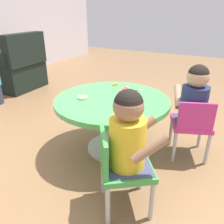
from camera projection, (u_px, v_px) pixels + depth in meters
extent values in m
plane|color=olive|center=(112.00, 148.00, 2.08)|extent=(10.00, 10.00, 0.00)
cylinder|color=silver|center=(112.00, 147.00, 2.07)|extent=(0.44, 0.44, 0.03)
cylinder|color=silver|center=(112.00, 127.00, 1.99)|extent=(0.12, 0.12, 0.45)
cylinder|color=#4CB259|center=(112.00, 101.00, 1.88)|extent=(0.95, 0.95, 0.04)
cylinder|color=#B7B7BC|center=(152.00, 201.00, 1.33)|extent=(0.03, 0.03, 0.28)
cylinder|color=#B7B7BC|center=(141.00, 172.00, 1.56)|extent=(0.03, 0.03, 0.28)
cylinder|color=#B7B7BC|center=(108.00, 206.00, 1.30)|extent=(0.03, 0.03, 0.28)
cylinder|color=#B7B7BC|center=(103.00, 176.00, 1.53)|extent=(0.03, 0.03, 0.28)
cube|color=green|center=(126.00, 167.00, 1.36)|extent=(0.42, 0.42, 0.04)
cube|color=green|center=(104.00, 151.00, 1.29)|extent=(0.23, 0.18, 0.22)
cube|color=#3F4772|center=(127.00, 167.00, 1.36)|extent=(0.37, 0.38, 0.04)
cylinder|color=yellow|center=(127.00, 143.00, 1.29)|extent=(0.21, 0.21, 0.30)
sphere|color=#997051|center=(128.00, 106.00, 1.20)|extent=(0.17, 0.17, 0.17)
sphere|color=black|center=(129.00, 104.00, 1.19)|extent=(0.16, 0.16, 0.16)
cylinder|color=#997051|center=(150.00, 149.00, 1.19)|extent=(0.17, 0.20, 0.17)
cylinder|color=#997051|center=(140.00, 129.00, 1.39)|extent=(0.17, 0.20, 0.17)
cylinder|color=#B7B7BC|center=(200.00, 133.00, 2.05)|extent=(0.03, 0.03, 0.28)
cylinder|color=#B7B7BC|center=(171.00, 131.00, 2.08)|extent=(0.03, 0.03, 0.28)
cylinder|color=#B7B7BC|center=(207.00, 149.00, 1.82)|extent=(0.03, 0.03, 0.28)
cylinder|color=#B7B7BC|center=(174.00, 147.00, 1.85)|extent=(0.03, 0.03, 0.28)
cube|color=#CC338C|center=(190.00, 123.00, 1.88)|extent=(0.39, 0.39, 0.04)
cube|color=#CC338C|center=(196.00, 117.00, 1.71)|extent=(0.12, 0.26, 0.22)
cube|color=#3F4772|center=(191.00, 123.00, 1.88)|extent=(0.36, 0.34, 0.04)
cylinder|color=navy|center=(194.00, 104.00, 1.81)|extent=(0.21, 0.21, 0.30)
sphere|color=tan|center=(198.00, 77.00, 1.72)|extent=(0.17, 0.17, 0.17)
sphere|color=black|center=(198.00, 75.00, 1.71)|extent=(0.16, 0.16, 0.16)
cylinder|color=tan|center=(205.00, 98.00, 1.88)|extent=(0.22, 0.13, 0.17)
cylinder|color=tan|center=(178.00, 97.00, 1.90)|extent=(0.22, 0.13, 0.17)
cube|color=black|center=(15.00, 75.00, 3.61)|extent=(0.73, 0.73, 0.40)
cube|color=black|center=(24.00, 49.00, 3.32)|extent=(0.71, 0.19, 0.45)
cube|color=black|center=(26.00, 53.00, 3.73)|extent=(0.14, 0.60, 0.20)
cylinder|color=#D83F3F|center=(123.00, 92.00, 1.96)|extent=(0.14, 0.06, 0.05)
cylinder|color=white|center=(127.00, 88.00, 2.04)|extent=(0.05, 0.03, 0.02)
cylinder|color=white|center=(119.00, 95.00, 1.88)|extent=(0.05, 0.03, 0.02)
cube|color=silver|center=(137.00, 90.00, 2.05)|extent=(0.10, 0.06, 0.01)
cube|color=silver|center=(137.00, 90.00, 2.05)|extent=(0.08, 0.09, 0.01)
torus|color=#3F72CC|center=(132.00, 92.00, 2.02)|extent=(0.05, 0.05, 0.01)
torus|color=#3F72CC|center=(130.00, 91.00, 2.05)|extent=(0.05, 0.05, 0.01)
cylinder|color=#B2E58C|center=(83.00, 98.00, 1.87)|extent=(0.09, 0.09, 0.02)
torus|color=#3F99D8|center=(134.00, 98.00, 1.87)|extent=(0.06, 0.06, 0.01)
torus|color=orange|center=(115.00, 85.00, 2.20)|extent=(0.06, 0.06, 0.01)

